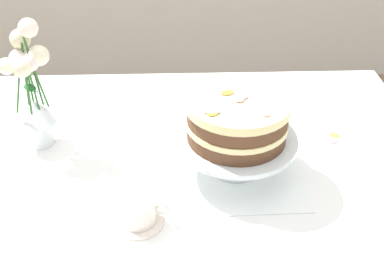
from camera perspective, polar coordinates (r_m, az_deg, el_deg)
dining_table at (r=1.25m, az=-3.15°, el=-8.72°), size 1.40×1.00×0.74m
linen_napkin at (r=1.20m, az=4.94°, el=-4.88°), size 0.33×0.33×0.00m
cake_stand at (r=1.16m, az=5.14°, el=-1.73°), size 0.29×0.29×0.10m
layer_cake at (r=1.12m, az=5.31°, el=1.17°), size 0.24×0.24×0.11m
flower_vase at (r=1.27m, az=-18.23°, el=4.13°), size 0.12×0.11×0.34m
teacup at (r=1.06m, az=-6.31°, el=-9.85°), size 0.12×0.11×0.06m
loose_petal_0 at (r=1.51m, az=-17.95°, el=2.24°), size 0.03×0.05×0.00m
loose_petal_1 at (r=1.37m, az=16.32°, el=-0.85°), size 0.04×0.04×0.00m
loose_petal_3 at (r=1.35m, az=16.10°, el=-1.38°), size 0.05×0.05×0.00m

